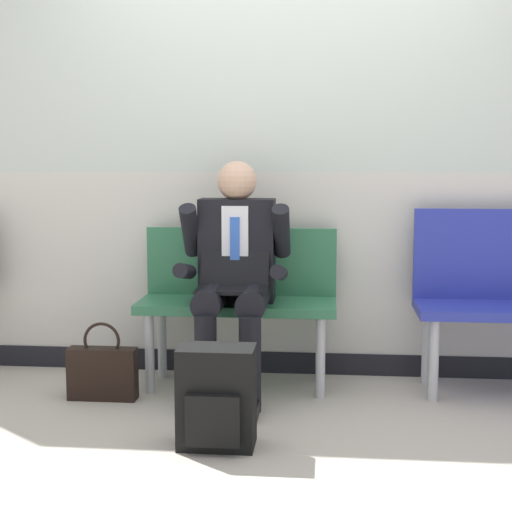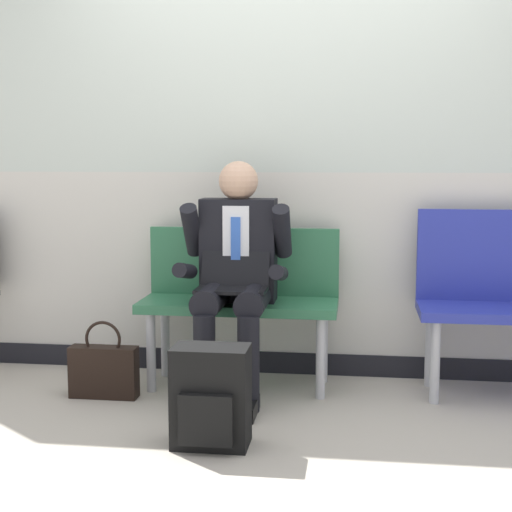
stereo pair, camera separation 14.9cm
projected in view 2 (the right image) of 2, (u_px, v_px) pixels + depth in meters
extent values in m
plane|color=#B2A899|center=(274.00, 414.00, 3.72)|extent=(18.00, 18.00, 0.00)
cube|color=beige|center=(291.00, 35.00, 4.23)|extent=(5.22, 0.12, 1.52)
cube|color=beige|center=(289.00, 262.00, 4.40)|extent=(5.22, 0.12, 1.04)
cube|color=black|center=(289.00, 360.00, 4.47)|extent=(5.22, 0.14, 0.13)
cube|color=#2D6B47|center=(239.00, 305.00, 4.11)|extent=(1.06, 0.42, 0.05)
cube|color=#2D6B47|center=(244.00, 261.00, 4.26)|extent=(1.06, 0.04, 0.38)
cylinder|color=#B7B7BC|center=(151.00, 352.00, 4.05)|extent=(0.05, 0.05, 0.43)
cylinder|color=#B7B7BC|center=(165.00, 339.00, 4.35)|extent=(0.05, 0.05, 0.43)
cylinder|color=#B7B7BC|center=(321.00, 358.00, 3.93)|extent=(0.05, 0.05, 0.43)
cylinder|color=#B7B7BC|center=(323.00, 344.00, 4.23)|extent=(0.05, 0.05, 0.43)
cylinder|color=#B7B7BC|center=(435.00, 362.00, 3.85)|extent=(0.05, 0.05, 0.43)
cylinder|color=#B7B7BC|center=(430.00, 348.00, 4.15)|extent=(0.05, 0.05, 0.43)
cylinder|color=black|center=(211.00, 299.00, 3.91)|extent=(0.15, 0.40, 0.15)
cylinder|color=black|center=(204.00, 362.00, 3.76)|extent=(0.11, 0.11, 0.48)
cube|color=black|center=(202.00, 406.00, 3.72)|extent=(0.10, 0.26, 0.07)
cylinder|color=black|center=(254.00, 300.00, 3.88)|extent=(0.15, 0.40, 0.15)
cylinder|color=black|center=(248.00, 364.00, 3.73)|extent=(0.11, 0.11, 0.48)
cube|color=black|center=(247.00, 408.00, 3.70)|extent=(0.10, 0.26, 0.07)
cube|color=black|center=(239.00, 250.00, 4.07)|extent=(0.40, 0.18, 0.55)
cube|color=silver|center=(236.00, 243.00, 3.97)|extent=(0.14, 0.01, 0.39)
cube|color=blue|center=(236.00, 249.00, 3.97)|extent=(0.05, 0.01, 0.33)
sphere|color=tan|center=(239.00, 181.00, 4.02)|extent=(0.21, 0.21, 0.21)
cylinder|color=black|center=(192.00, 230.00, 4.02)|extent=(0.09, 0.25, 0.30)
cylinder|color=black|center=(185.00, 271.00, 3.88)|extent=(0.08, 0.27, 0.12)
cylinder|color=black|center=(282.00, 231.00, 3.95)|extent=(0.09, 0.25, 0.30)
cylinder|color=black|center=(278.00, 273.00, 3.81)|extent=(0.08, 0.27, 0.12)
cube|color=black|center=(231.00, 290.00, 3.86)|extent=(0.36, 0.22, 0.02)
cube|color=black|center=(235.00, 265.00, 3.97)|extent=(0.36, 0.08, 0.21)
cube|color=black|center=(211.00, 396.00, 3.29)|extent=(0.33, 0.20, 0.44)
cube|color=black|center=(206.00, 420.00, 3.18)|extent=(0.23, 0.04, 0.22)
cube|color=black|center=(104.00, 372.00, 3.96)|extent=(0.36, 0.10, 0.27)
torus|color=black|center=(103.00, 339.00, 3.94)|extent=(0.19, 0.02, 0.19)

